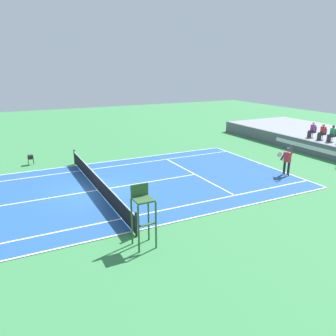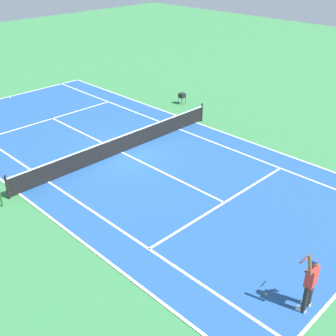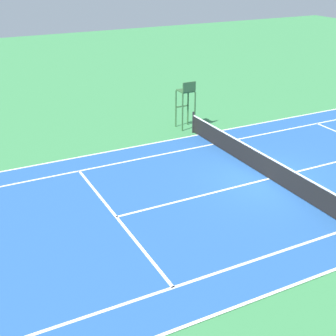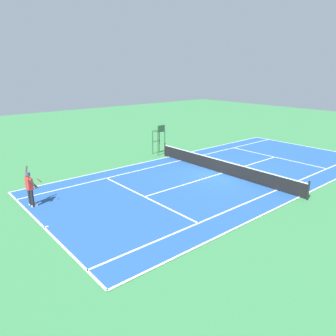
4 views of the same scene
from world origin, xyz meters
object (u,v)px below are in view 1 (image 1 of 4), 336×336
object	(u,v)px
spectator_seated_2	(332,134)
tennis_ball	(277,179)
umpire_chair	(143,208)
ball_hopper	(30,157)
spectator_seated_1	(322,132)
tennis_player	(287,161)
spectator_seated_0	(312,130)

from	to	relation	value
spectator_seated_2	tennis_ball	distance (m)	8.65
umpire_chair	ball_hopper	bearing A→B (deg)	-168.60
spectator_seated_1	tennis_ball	world-z (taller)	spectator_seated_1
tennis_player	tennis_ball	size ratio (longest dim) A/B	30.63
spectator_seated_1	umpire_chair	distance (m)	19.82
spectator_seated_0	umpire_chair	world-z (taller)	umpire_chair
spectator_seated_1	umpire_chair	bearing A→B (deg)	-68.81
ball_hopper	spectator_seated_0	bearing A→B (deg)	74.76
tennis_ball	ball_hopper	xyz separation A→B (m)	(-10.33, -13.22, 0.54)
spectator_seated_1	umpire_chair	size ratio (longest dim) A/B	0.52
spectator_seated_1	tennis_ball	xyz separation A→B (m)	(3.55, -8.06, -1.64)
spectator_seated_0	spectator_seated_2	world-z (taller)	same
tennis_ball	ball_hopper	distance (m)	16.79
spectator_seated_0	ball_hopper	world-z (taller)	spectator_seated_0
spectator_seated_1	tennis_ball	distance (m)	8.96
spectator_seated_0	tennis_ball	size ratio (longest dim) A/B	18.60
spectator_seated_0	ball_hopper	xyz separation A→B (m)	(-5.80, -21.28, -1.11)
spectator_seated_1	ball_hopper	bearing A→B (deg)	-107.66
tennis_player	tennis_ball	world-z (taller)	tennis_player
tennis_player	spectator_seated_1	bearing A→B (deg)	114.65
spectator_seated_0	tennis_ball	bearing A→B (deg)	-60.68
tennis_player	spectator_seated_2	bearing A→B (deg)	108.35
tennis_player	umpire_chair	xyz separation A→B (m)	(3.95, -11.48, 0.56)
spectator_seated_2	tennis_player	world-z (taller)	spectator_seated_2
spectator_seated_1	tennis_player	size ratio (longest dim) A/B	0.61
umpire_chair	spectator_seated_1	bearing A→B (deg)	111.19
spectator_seated_2	ball_hopper	size ratio (longest dim) A/B	1.81
spectator_seated_0	tennis_player	bearing A→B (deg)	-59.11
spectator_seated_1	spectator_seated_2	bearing A→B (deg)	0.00
umpire_chair	ball_hopper	xyz separation A→B (m)	(-13.94, -2.81, -0.98)
tennis_player	umpire_chair	bearing A→B (deg)	-71.00
tennis_ball	ball_hopper	bearing A→B (deg)	-128.00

